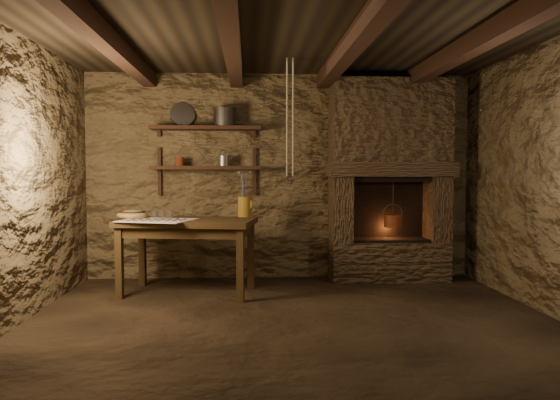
{
  "coord_description": "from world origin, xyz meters",
  "views": [
    {
      "loc": [
        -0.36,
        -4.43,
        1.26
      ],
      "look_at": [
        -0.06,
        0.9,
        0.98
      ],
      "focal_mm": 35.0,
      "sensor_mm": 36.0,
      "label": 1
    }
  ],
  "objects": [
    {
      "name": "back_wall",
      "position": [
        0.0,
        2.0,
        1.2
      ],
      "size": [
        4.5,
        0.04,
        2.4
      ],
      "primitive_type": "cube",
      "color": "#493822",
      "rests_on": "floor"
    },
    {
      "name": "beam_mid_right",
      "position": [
        0.5,
        0.0,
        2.31
      ],
      "size": [
        0.14,
        3.95,
        0.16
      ],
      "primitive_type": "cube",
      "color": "black",
      "rests_on": "ceiling"
    },
    {
      "name": "hanging_ropes",
      "position": [
        0.05,
        1.05,
        1.8
      ],
      "size": [
        0.08,
        0.08,
        1.2
      ],
      "primitive_type": null,
      "color": "beige",
      "rests_on": "ceiling"
    },
    {
      "name": "stoneware_jug",
      "position": [
        -0.41,
        1.46,
        0.98
      ],
      "size": [
        0.18,
        0.18,
        0.5
      ],
      "rotation": [
        0.0,
        0.0,
        -0.32
      ],
      "color": "olive",
      "rests_on": "work_table"
    },
    {
      "name": "beam_far_left",
      "position": [
        -1.5,
        0.0,
        2.31
      ],
      "size": [
        0.14,
        3.95,
        0.16
      ],
      "primitive_type": "cube",
      "color": "black",
      "rests_on": "ceiling"
    },
    {
      "name": "shelf_lower",
      "position": [
        -0.85,
        1.84,
        1.3
      ],
      "size": [
        1.25,
        0.3,
        0.04
      ],
      "primitive_type": "cube",
      "color": "black",
      "rests_on": "back_wall"
    },
    {
      "name": "work_table",
      "position": [
        -0.99,
        1.18,
        0.41
      ],
      "size": [
        1.45,
        0.98,
        0.77
      ],
      "rotation": [
        0.0,
        0.0,
        -0.16
      ],
      "color": "#392713",
      "rests_on": "floor"
    },
    {
      "name": "linen_cloth",
      "position": [
        -1.27,
        1.04,
        0.77
      ],
      "size": [
        0.81,
        0.72,
        0.01
      ],
      "primitive_type": "cube",
      "rotation": [
        0.0,
        0.0,
        -0.32
      ],
      "color": "beige",
      "rests_on": "work_table"
    },
    {
      "name": "red_pot",
      "position": [
        1.29,
        1.72,
        0.7
      ],
      "size": [
        0.23,
        0.21,
        0.54
      ],
      "rotation": [
        0.0,
        0.0,
        0.06
      ],
      "color": "maroon",
      "rests_on": "hearth"
    },
    {
      "name": "rusty_tin",
      "position": [
        -1.15,
        1.84,
        1.37
      ],
      "size": [
        0.12,
        0.12,
        0.1
      ],
      "primitive_type": "cylinder",
      "rotation": [
        0.0,
        0.0,
        -0.2
      ],
      "color": "#551D11",
      "rests_on": "shelf_lower"
    },
    {
      "name": "shelf_upper",
      "position": [
        -0.85,
        1.84,
        1.75
      ],
      "size": [
        1.25,
        0.3,
        0.04
      ],
      "primitive_type": "cube",
      "color": "black",
      "rests_on": "back_wall"
    },
    {
      "name": "beam_mid_left",
      "position": [
        -0.5,
        0.0,
        2.31
      ],
      "size": [
        0.14,
        3.95,
        0.16
      ],
      "primitive_type": "cube",
      "color": "black",
      "rests_on": "ceiling"
    },
    {
      "name": "ceiling",
      "position": [
        0.0,
        0.0,
        2.4
      ],
      "size": [
        4.5,
        4.0,
        0.04
      ],
      "primitive_type": "cube",
      "color": "black",
      "rests_on": "back_wall"
    },
    {
      "name": "pewter_cutlery_row",
      "position": [
        -1.27,
        1.02,
        0.78
      ],
      "size": [
        0.6,
        0.38,
        0.01
      ],
      "primitive_type": null,
      "rotation": [
        0.0,
        0.0,
        -0.32
      ],
      "color": "gray",
      "rests_on": "linen_cloth"
    },
    {
      "name": "iron_stockpot",
      "position": [
        -0.64,
        1.84,
        1.86
      ],
      "size": [
        0.3,
        0.3,
        0.19
      ],
      "primitive_type": "cylinder",
      "rotation": [
        0.0,
        0.0,
        -0.23
      ],
      "color": "#2A2725",
      "rests_on": "shelf_upper"
    },
    {
      "name": "wooden_bowl",
      "position": [
        -1.57,
        1.27,
        0.8
      ],
      "size": [
        0.37,
        0.37,
        0.11
      ],
      "primitive_type": "ellipsoid",
      "rotation": [
        0.0,
        0.0,
        -0.22
      ],
      "color": "olive",
      "rests_on": "work_table"
    },
    {
      "name": "front_wall",
      "position": [
        0.0,
        -2.0,
        1.2
      ],
      "size": [
        4.5,
        0.04,
        2.4
      ],
      "primitive_type": "cube",
      "color": "#493822",
      "rests_on": "floor"
    },
    {
      "name": "beam_far_right",
      "position": [
        1.5,
        0.0,
        2.31
      ],
      "size": [
        0.14,
        3.95,
        0.16
      ],
      "primitive_type": "cube",
      "color": "black",
      "rests_on": "ceiling"
    },
    {
      "name": "hearth",
      "position": [
        1.25,
        1.77,
        1.23
      ],
      "size": [
        1.43,
        0.51,
        2.3
      ],
      "color": "#3E2D1F",
      "rests_on": "floor"
    },
    {
      "name": "tin_pan",
      "position": [
        -1.13,
        1.94,
        1.91
      ],
      "size": [
        0.31,
        0.2,
        0.28
      ],
      "primitive_type": "cylinder",
      "rotation": [
        1.26,
        0.0,
        0.29
      ],
      "color": "gray",
      "rests_on": "shelf_upper"
    },
    {
      "name": "small_kettle",
      "position": [
        -0.65,
        1.84,
        1.38
      ],
      "size": [
        0.2,
        0.17,
        0.18
      ],
      "primitive_type": null,
      "rotation": [
        0.0,
        0.0,
        -0.25
      ],
      "color": "gray",
      "rests_on": "shelf_lower"
    },
    {
      "name": "left_wall",
      "position": [
        -2.25,
        0.0,
        1.2
      ],
      "size": [
        0.04,
        4.0,
        2.4
      ],
      "primitive_type": "cube",
      "color": "#493822",
      "rests_on": "floor"
    },
    {
      "name": "drinking_glasses",
      "position": [
        -1.25,
        1.17,
        0.82
      ],
      "size": [
        0.22,
        0.07,
        0.09
      ],
      "primitive_type": null,
      "color": "white",
      "rests_on": "linen_cloth"
    },
    {
      "name": "floor",
      "position": [
        0.0,
        0.0,
        0.0
      ],
      "size": [
        4.5,
        4.5,
        0.0
      ],
      "primitive_type": "plane",
      "color": "black",
      "rests_on": "ground"
    }
  ]
}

